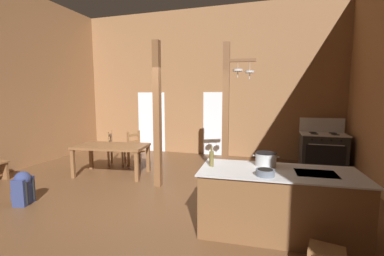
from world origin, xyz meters
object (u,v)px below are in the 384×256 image
Objects in this scene: ladderback_chair_near_window at (115,149)px; kitchen_island at (278,202)px; backpack at (23,187)px; stove_range at (323,150)px; bottle_tall_on_counter at (212,158)px; stockpot_on_counter at (266,159)px; mixing_bowl_on_counter at (265,173)px; ladderback_chair_by_post at (137,149)px; dining_table at (112,149)px.

kitchen_island is at bearing -30.67° from ladderback_chair_near_window.
ladderback_chair_near_window is 2.85m from backpack.
stove_range is 4.50m from bottle_tall_on_counter.
backpack is 1.58× the size of stockpot_on_counter.
kitchen_island is 1.10m from bottle_tall_on_counter.
backpack is at bearing -176.02° from kitchen_island.
mixing_bowl_on_counter is at bearing -89.53° from stockpot_on_counter.
backpack is 4.21m from stockpot_on_counter.
ladderback_chair_by_post is at bearing 77.86° from backpack.
stove_range reaches higher than stockpot_on_counter.
stove_range is 4.43× the size of bottle_tall_on_counter.
ladderback_chair_near_window reaches higher than backpack.
kitchen_island is 4.18m from dining_table.
stove_range is at bearing 72.45° from kitchen_island.
mixing_bowl_on_counter is at bearing -18.44° from bottle_tall_on_counter.
kitchen_island is 4.07m from stove_range.
kitchen_island is at bearing -23.88° from dining_table.
ladderback_chair_near_window is at bearing 142.39° from bottle_tall_on_counter.
ladderback_chair_by_post is at bearing 135.31° from bottle_tall_on_counter.
bottle_tall_on_counter is (-0.76, -0.26, 0.02)m from stockpot_on_counter.
ladderback_chair_by_post is at bearing 81.16° from dining_table.
ladderback_chair_by_post is (0.15, 0.97, -0.20)m from dining_table.
bottle_tall_on_counter is (3.35, -2.58, 0.56)m from ladderback_chair_near_window.
kitchen_island is 2.32× the size of ladderback_chair_near_window.
ladderback_chair_by_post reaches higher than kitchen_island.
kitchen_island is 3.70× the size of backpack.
mixing_bowl_on_counter is (4.12, 0.01, 0.62)m from backpack.
mixing_bowl_on_counter reaches higher than ladderback_chair_by_post.
bottle_tall_on_counter is (-0.94, -0.03, 0.57)m from kitchen_island.
stockpot_on_counter is 0.81m from bottle_tall_on_counter.
stockpot_on_counter is at bearing 19.03° from bottle_tall_on_counter.
stove_range is 3.94m from stockpot_on_counter.
dining_table is at bearing 151.45° from mixing_bowl_on_counter.
kitchen_island is 0.62m from stockpot_on_counter.
stockpot_on_counter reaches higher than kitchen_island.
bottle_tall_on_counter reaches higher than ladderback_chair_near_window.
stove_range reaches higher than ladderback_chair_by_post.
stockpot_on_counter is (-0.18, 0.23, 0.55)m from kitchen_island.
stove_range is 6.93m from backpack.
ladderback_chair_by_post is 3.03m from backpack.
dining_table is 3.93m from stockpot_on_counter.
mixing_bowl_on_counter reaches higher than ladderback_chair_near_window.
ladderback_chair_near_window is at bearing -166.46° from stove_range.
bottle_tall_on_counter is at bearing -177.92° from kitchen_island.
stove_range is (1.23, 3.88, 0.04)m from kitchen_island.
mixing_bowl_on_counter is at bearing -40.20° from ladderback_chair_by_post.
mixing_bowl_on_counter is (3.49, -2.95, 0.48)m from ladderback_chair_by_post.
kitchen_island reaches higher than dining_table.
stove_range is 4.42m from mixing_bowl_on_counter.
mixing_bowl_on_counter is (3.64, -1.98, 0.28)m from dining_table.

